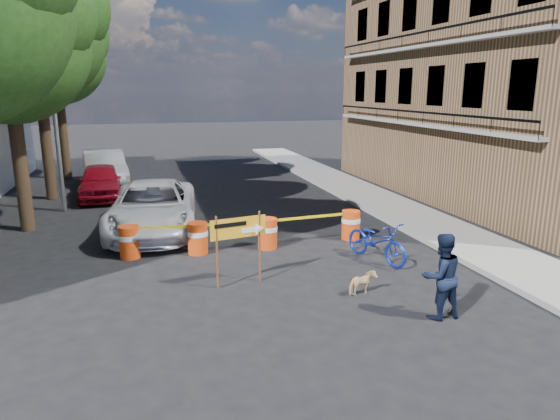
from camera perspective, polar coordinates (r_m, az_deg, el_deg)
ground at (r=11.82m, az=0.59°, el=-8.90°), size 120.00×120.00×0.00m
sidewalk_east at (r=19.42m, az=13.33°, el=0.01°), size 2.40×40.00×0.15m
apartment_building at (r=23.88m, az=24.52°, el=16.01°), size 8.00×16.00×12.00m
tree_mid_a at (r=17.93m, az=-28.73°, el=16.77°), size 5.25×5.00×8.68m
tree_mid_b at (r=22.89m, az=-26.12°, el=17.81°), size 5.67×5.40×9.62m
tree_far at (r=27.78m, az=-24.20°, el=15.99°), size 5.04×4.80×8.84m
streetlamp at (r=20.19m, az=-24.38°, el=12.03°), size 1.25×0.18×8.00m
barrel_far_left at (r=14.30m, az=-16.82°, el=-3.45°), size 0.58×0.58×0.90m
barrel_mid_left at (r=14.23m, az=-9.39°, el=-3.12°), size 0.58×0.58×0.90m
barrel_mid_right at (r=14.51m, az=-1.44°, el=-2.61°), size 0.58×0.58×0.90m
barrel_far_right at (r=15.56m, az=8.09°, el=-1.61°), size 0.58×0.58×0.90m
detour_sign at (r=11.69m, az=-4.00°, el=-2.58°), size 1.34×0.36×1.75m
pedestrian at (r=10.58m, az=17.93°, el=-7.20°), size 0.89×0.71×1.78m
bicycle at (r=13.56m, az=11.09°, el=-1.44°), size 1.06×1.29×2.12m
dog at (r=11.50m, az=9.40°, el=-8.26°), size 0.72×0.48×0.55m
suv_white at (r=16.66m, az=-14.33°, el=0.27°), size 3.24×6.01×1.60m
sedan_red at (r=22.50m, az=-19.85°, el=3.10°), size 1.86×4.32×1.45m
sedan_silver at (r=25.50m, az=-19.43°, el=4.55°), size 2.46×5.28×1.68m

